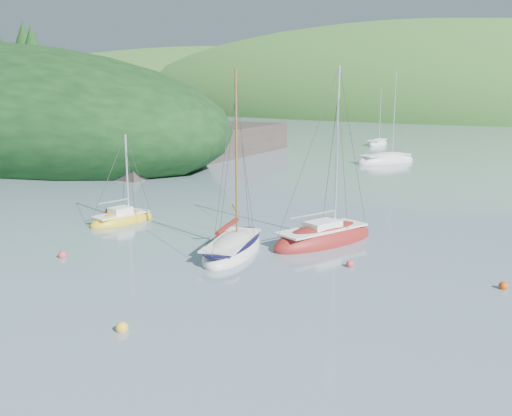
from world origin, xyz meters
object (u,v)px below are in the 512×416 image
Objects in this scene: sailboat_yellow at (122,220)px; distant_sloop_a at (386,161)px; daysailer_white at (232,248)px; distant_sloop_c at (377,144)px; sloop_red at (324,239)px.

sailboat_yellow is 37.28m from distant_sloop_a.
distant_sloop_a reaches higher than daysailer_white.
sailboat_yellow is 0.55× the size of distant_sloop_a.
daysailer_white is 1.66× the size of sailboat_yellow.
daysailer_white is at bearing -80.17° from distant_sloop_c.
sloop_red reaches higher than distant_sloop_c.
distant_sloop_c reaches higher than sailboat_yellow.
distant_sloop_a is at bearing 124.11° from sloop_red.
daysailer_white is 9.98m from sailboat_yellow.
distant_sloop_c is at bearing 127.31° from sloop_red.
distant_sloop_c is at bearing 86.43° from daysailer_white.
sailboat_yellow is (-12.80, -3.57, -0.04)m from sloop_red.
sloop_red is 1.70× the size of sailboat_yellow.
daysailer_white is 1.14× the size of distant_sloop_c.
sloop_red is at bearing -75.95° from distant_sloop_c.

